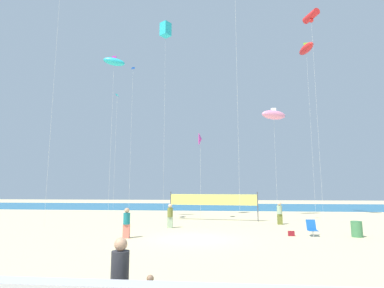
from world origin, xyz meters
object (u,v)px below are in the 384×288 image
(beachgoer_sage_shirt, at_px, (280,212))
(trash_barrel, at_px, (357,229))
(folding_beach_chair, at_px, (312,227))
(beachgoer_olive_shirt, at_px, (170,215))
(kite_magenta_delta, at_px, (200,139))
(kite_cyan_box, at_px, (166,30))
(kite_blue_diamond, at_px, (133,78))
(kite_pink_inflatable, at_px, (274,115))
(kite_black_diamond, at_px, (235,7))
(kite_cyan_inflatable, at_px, (114,62))
(kite_red_inflatable, at_px, (306,49))
(mother_figure, at_px, (120,275))
(beachgoer_teal_shirt, at_px, (127,222))
(beach_handbag, at_px, (291,233))
(volleyball_net, at_px, (213,201))
(kite_cyan_diamond, at_px, (117,99))
(kite_red_tube, at_px, (311,17))

(beachgoer_sage_shirt, xyz_separation_m, trash_barrel, (3.12, -5.81, -0.47))
(beachgoer_sage_shirt, height_order, folding_beach_chair, beachgoer_sage_shirt)
(beachgoer_olive_shirt, xyz_separation_m, kite_magenta_delta, (1.61, 6.33, 6.26))
(kite_cyan_box, bearing_deg, kite_magenta_delta, -4.51)
(kite_blue_diamond, xyz_separation_m, kite_pink_inflatable, (15.04, -0.34, -4.68))
(kite_black_diamond, xyz_separation_m, kite_cyan_inflatable, (-11.16, 4.23, -2.13))
(trash_barrel, xyz_separation_m, kite_red_inflatable, (1.81, 14.03, 17.18))
(mother_figure, relative_size, kite_cyan_box, 0.09)
(kite_cyan_box, bearing_deg, beachgoer_teal_shirt, -88.83)
(trash_barrel, bearing_deg, kite_magenta_delta, 135.25)
(beach_handbag, relative_size, kite_red_inflatable, 0.02)
(trash_barrel, bearing_deg, kite_red_inflatable, 82.66)
(beach_handbag, bearing_deg, volleyball_net, 119.61)
(mother_figure, distance_m, kite_magenta_delta, 22.00)
(beachgoer_sage_shirt, distance_m, trash_barrel, 6.61)
(kite_blue_diamond, bearing_deg, kite_red_inflatable, 2.10)
(kite_pink_inflatable, bearing_deg, kite_cyan_diamond, 165.55)
(volleyball_net, distance_m, kite_cyan_box, 17.17)
(mother_figure, height_order, volleyball_net, volleyball_net)
(beachgoer_sage_shirt, bearing_deg, mother_figure, 85.61)
(beachgoer_teal_shirt, height_order, kite_pink_inflatable, kite_pink_inflatable)
(beachgoer_teal_shirt, bearing_deg, kite_blue_diamond, -89.62)
(mother_figure, xyz_separation_m, kite_cyan_box, (-3.36, 21.36, 17.30))
(beachgoer_teal_shirt, bearing_deg, trash_barrel, 170.95)
(kite_red_inflatable, bearing_deg, mother_figure, -113.38)
(mother_figure, relative_size, kite_cyan_diamond, 0.11)
(beachgoer_olive_shirt, height_order, kite_black_diamond, kite_black_diamond)
(kite_red_tube, xyz_separation_m, kite_magenta_delta, (-10.80, -1.31, -12.16))
(folding_beach_chair, distance_m, kite_red_inflatable, 22.44)
(trash_barrel, distance_m, kite_cyan_diamond, 30.12)
(trash_barrel, relative_size, kite_magenta_delta, 0.11)
(beachgoer_teal_shirt, height_order, kite_magenta_delta, kite_magenta_delta)
(kite_blue_diamond, distance_m, kite_magenta_delta, 11.67)
(kite_cyan_diamond, bearing_deg, beachgoer_teal_shirt, -67.90)
(folding_beach_chair, height_order, kite_magenta_delta, kite_magenta_delta)
(folding_beach_chair, height_order, kite_blue_diamond, kite_blue_diamond)
(beachgoer_sage_shirt, height_order, kite_black_diamond, kite_black_diamond)
(kite_magenta_delta, bearing_deg, kite_cyan_inflatable, -171.56)
(beach_handbag, height_order, kite_black_diamond, kite_black_diamond)
(kite_red_tube, height_order, kite_pink_inflatable, kite_red_tube)
(volleyball_net, relative_size, kite_magenta_delta, 0.97)
(mother_figure, height_order, kite_red_inflatable, kite_red_inflatable)
(beachgoer_teal_shirt, height_order, kite_red_tube, kite_red_tube)
(kite_cyan_diamond, bearing_deg, beachgoer_olive_shirt, -57.43)
(kite_cyan_inflatable, bearing_deg, beachgoer_sage_shirt, -9.03)
(beachgoer_teal_shirt, distance_m, kite_cyan_diamond, 24.59)
(folding_beach_chair, height_order, kite_red_tube, kite_red_tube)
(trash_barrel, relative_size, kite_cyan_box, 0.05)
(mother_figure, relative_size, kite_magenta_delta, 0.21)
(beachgoer_teal_shirt, height_order, beach_handbag, beachgoer_teal_shirt)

